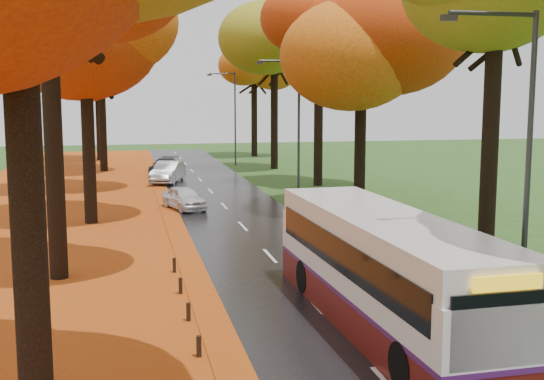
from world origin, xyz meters
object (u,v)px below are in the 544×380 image
object	(u,v)px
streetlamp_far	(232,111)
bus	(384,268)
streetlamp_mid	(294,120)
car_white	(184,198)
streetlamp_near	(520,152)
car_silver	(168,172)
car_dark	(164,166)

from	to	relation	value
streetlamp_far	bus	bearing A→B (deg)	-93.62
streetlamp_mid	car_white	size ratio (longest dim) A/B	2.24
streetlamp_near	bus	distance (m)	4.45
car_white	car_silver	size ratio (longest dim) A/B	0.80
bus	car_white	xyz separation A→B (m)	(-3.49, 19.70, -0.93)
streetlamp_far	car_white	world-z (taller)	streetlamp_far
streetlamp_near	car_white	distance (m)	22.63
car_white	streetlamp_near	bearing A→B (deg)	-91.33
car_silver	car_dark	bearing A→B (deg)	107.51
streetlamp_mid	car_silver	bearing A→B (deg)	120.17
streetlamp_near	car_white	size ratio (longest dim) A/B	2.24
streetlamp_mid	bus	size ratio (longest dim) A/B	0.71
car_white	car_silver	distance (m)	11.45
streetlamp_far	bus	world-z (taller)	streetlamp_far
streetlamp_near	car_white	world-z (taller)	streetlamp_near
streetlamp_near	car_dark	bearing A→B (deg)	99.09
streetlamp_far	car_silver	world-z (taller)	streetlamp_far
car_white	car_dark	distance (m)	17.41
bus	streetlamp_near	bearing A→B (deg)	-33.79
car_dark	streetlamp_mid	bearing A→B (deg)	-51.34
bus	car_white	bearing A→B (deg)	98.54
car_silver	streetlamp_mid	bearing A→B (deg)	-41.50
streetlamp_mid	streetlamp_far	bearing A→B (deg)	90.00
car_dark	car_white	bearing A→B (deg)	-71.49
streetlamp_near	car_dark	size ratio (longest dim) A/B	1.98
streetlamp_far	car_white	distance (m)	23.79
bus	car_dark	bearing A→B (deg)	93.91
streetlamp_far	car_silver	distance (m)	13.41
car_dark	car_silver	bearing A→B (deg)	-72.45
streetlamp_near	car_silver	world-z (taller)	streetlamp_near
streetlamp_near	streetlamp_far	bearing A→B (deg)	90.00
car_white	car_silver	bearing A→B (deg)	73.21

